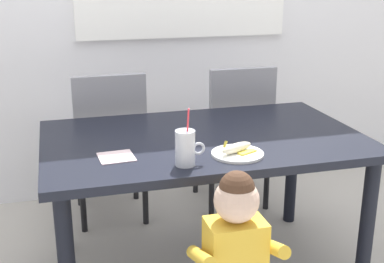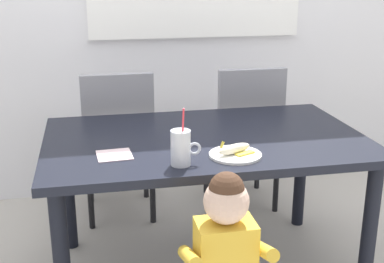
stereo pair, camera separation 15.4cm
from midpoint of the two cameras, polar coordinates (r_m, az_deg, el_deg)
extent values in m
cube|color=black|center=(2.50, -0.48, -0.96)|extent=(1.55, 0.96, 0.04)
cylinder|color=black|center=(2.58, 17.27, -10.32)|extent=(0.07, 0.07, 0.71)
cylinder|color=black|center=(2.93, -15.83, -6.64)|extent=(0.07, 0.07, 0.71)
cylinder|color=black|center=(3.21, 9.73, -4.06)|extent=(0.07, 0.07, 0.71)
cube|color=gray|center=(3.27, -10.60, -1.94)|extent=(0.44, 0.44, 0.06)
cube|color=gray|center=(3.00, -10.54, 1.68)|extent=(0.42, 0.05, 0.48)
cylinder|color=black|center=(3.55, -7.61, -4.33)|extent=(0.04, 0.04, 0.42)
cylinder|color=black|center=(3.52, -13.76, -4.86)|extent=(0.04, 0.04, 0.42)
cylinder|color=black|center=(3.20, -6.64, -6.81)|extent=(0.04, 0.04, 0.42)
cylinder|color=black|center=(3.17, -13.48, -7.43)|extent=(0.04, 0.04, 0.42)
cube|color=gray|center=(3.41, 3.04, -0.79)|extent=(0.44, 0.44, 0.06)
cube|color=gray|center=(3.15, 4.27, 2.75)|extent=(0.42, 0.05, 0.48)
cylinder|color=black|center=(3.72, 4.85, -3.15)|extent=(0.04, 0.04, 0.42)
cylinder|color=black|center=(3.62, -0.83, -3.73)|extent=(0.04, 0.04, 0.42)
cylinder|color=black|center=(3.39, 7.05, -5.34)|extent=(0.04, 0.04, 0.42)
cylinder|color=black|center=(3.28, 0.85, -6.08)|extent=(0.04, 0.04, 0.42)
cube|color=gold|center=(2.00, 2.54, -13.79)|extent=(0.22, 0.15, 0.30)
sphere|color=beige|center=(1.88, 2.64, -7.69)|extent=(0.17, 0.17, 0.17)
sphere|color=#472D1E|center=(1.87, 2.66, -6.40)|extent=(0.13, 0.13, 0.13)
cylinder|color=gold|center=(1.93, -1.33, -13.92)|extent=(0.05, 0.24, 0.13)
cylinder|color=gold|center=(2.01, 6.64, -12.72)|extent=(0.05, 0.24, 0.13)
cylinder|color=silver|center=(2.10, -2.87, -1.88)|extent=(0.08, 0.08, 0.15)
cylinder|color=#8C6647|center=(2.11, -2.86, -2.64)|extent=(0.07, 0.07, 0.08)
torus|color=silver|center=(2.12, -1.34, -1.93)|extent=(0.06, 0.01, 0.06)
cylinder|color=#E5333F|center=(2.08, -2.65, -0.16)|extent=(0.01, 0.05, 0.22)
cylinder|color=white|center=(2.24, 3.14, -2.52)|extent=(0.23, 0.23, 0.01)
ellipsoid|color=#F4EAC6|center=(2.23, 3.04, -1.85)|extent=(0.17, 0.11, 0.04)
cube|color=yellow|center=(2.24, 4.21, -2.32)|extent=(0.10, 0.07, 0.01)
cube|color=yellow|center=(2.28, 2.76, -1.90)|extent=(0.10, 0.07, 0.01)
cylinder|color=yellow|center=(2.18, 1.60, -1.46)|extent=(0.03, 0.02, 0.03)
cube|color=silver|center=(2.25, -10.40, -2.83)|extent=(0.16, 0.16, 0.00)
camera|label=1|loc=(0.08, -91.87, -0.60)|focal=47.82mm
camera|label=2|loc=(0.08, 88.13, 0.60)|focal=47.82mm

